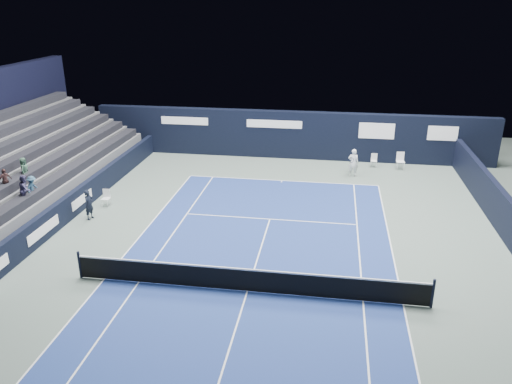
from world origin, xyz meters
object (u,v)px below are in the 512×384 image
at_px(folding_chair_back_a, 374,159).
at_px(tennis_player, 353,163).
at_px(folding_chair_back_b, 400,160).
at_px(tennis_net, 247,279).
at_px(line_judge_chair, 106,197).

height_order(folding_chair_back_a, tennis_player, tennis_player).
relative_size(folding_chair_back_b, tennis_net, 0.08).
xyz_separation_m(folding_chair_back_a, folding_chair_back_b, (1.57, -0.20, 0.13)).
xyz_separation_m(folding_chair_back_b, line_judge_chair, (-15.45, -8.34, -0.12)).
xyz_separation_m(line_judge_chair, tennis_player, (12.52, 6.57, 0.34)).
height_order(folding_chair_back_a, tennis_net, tennis_net).
relative_size(folding_chair_back_a, tennis_player, 0.51).
xyz_separation_m(folding_chair_back_b, tennis_player, (-2.93, -1.77, 0.22)).
bearing_deg(tennis_player, folding_chair_back_b, 31.15).
relative_size(folding_chair_back_b, tennis_player, 0.64).
xyz_separation_m(line_judge_chair, tennis_net, (8.46, -6.82, 0.02)).
distance_m(folding_chair_back_a, tennis_player, 2.42).
distance_m(folding_chair_back_a, tennis_net, 16.28).
bearing_deg(line_judge_chair, folding_chair_back_a, 31.00).
relative_size(tennis_net, tennis_player, 7.77).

